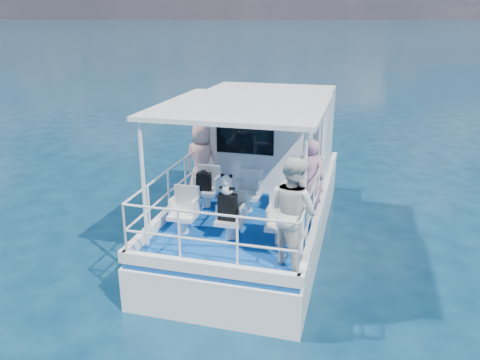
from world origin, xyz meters
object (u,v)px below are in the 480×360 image
(passenger_stbd_aft, at_px, (293,212))
(backpack_center, at_px, (228,207))
(passenger_port_fwd, at_px, (202,160))
(panda, at_px, (227,184))

(passenger_stbd_aft, height_order, backpack_center, passenger_stbd_aft)
(backpack_center, bearing_deg, passenger_stbd_aft, -24.77)
(passenger_port_fwd, xyz_separation_m, passenger_stbd_aft, (2.43, -2.59, 0.10))
(passenger_port_fwd, bearing_deg, passenger_stbd_aft, 137.26)
(passenger_stbd_aft, relative_size, panda, 4.80)
(passenger_stbd_aft, xyz_separation_m, backpack_center, (-1.24, 0.57, -0.29))
(passenger_stbd_aft, bearing_deg, backpack_center, 14.27)
(passenger_port_fwd, height_order, passenger_stbd_aft, passenger_stbd_aft)
(panda, bearing_deg, backpack_center, -8.18)
(passenger_stbd_aft, bearing_deg, passenger_port_fwd, -7.83)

